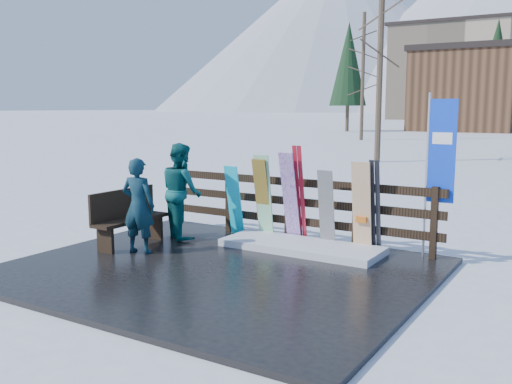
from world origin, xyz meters
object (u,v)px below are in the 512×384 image
Objects in this scene: rental_flag at (438,157)px; snowboard_3 at (290,198)px; snowboard_1 at (264,197)px; snowboard_2 at (262,199)px; bench at (128,216)px; person_back at (181,191)px; snowboard_4 at (326,209)px; snowboard_5 at (362,207)px; snowboard_0 at (234,200)px; person_front at (138,206)px.

snowboard_3 is at bearing -173.71° from rental_flag.
snowboard_2 is (-0.03, 0.00, -0.04)m from snowboard_1.
snowboard_1 is at bearing 42.87° from bench.
snowboard_2 is at bearing -119.80° from person_back.
snowboard_4 is 0.63m from snowboard_5.
snowboard_0 reaches higher than bench.
rental_flag is (3.02, 0.27, 0.87)m from snowboard_2.
rental_flag reaches higher than person_back.
snowboard_2 is 0.95× the size of person_front.
snowboard_4 is at bearing 28.63° from bench.
person_front is 1.22m from person_back.
snowboard_4 reaches higher than bench.
snowboard_3 is (1.18, 0.00, 0.15)m from snowboard_0.
person_back is (-0.09, 1.22, 0.09)m from person_front.
snowboard_3 is at bearing 180.00° from snowboard_5.
person_front is at bearing -122.30° from snowboard_1.
rental_flag reaches higher than snowboard_2.
snowboard_5 is at bearing -0.00° from snowboard_3.
snowboard_5 is (1.33, -0.00, -0.05)m from snowboard_3.
rental_flag is at bearing -136.03° from person_back.
snowboard_3 is at bearing 0.00° from snowboard_2.
snowboard_0 is 2.03m from person_front.
snowboard_3 is 1.33m from snowboard_5.
snowboard_5 is (0.63, -0.00, 0.09)m from snowboard_4.
bench is 1.01× the size of snowboard_2.
bench is 0.58× the size of rental_flag.
snowboard_0 is 0.85× the size of person_front.
person_back reaches higher than snowboard_2.
snowboard_0 is 0.76× the size of person_back.
snowboard_2 is at bearing -180.00° from snowboard_4.
snowboard_4 is at bearing -133.24° from person_back.
snowboard_3 is 0.63× the size of rental_flag.
snowboard_3 is at bearing 0.00° from snowboard_1.
person_back is (-3.18, -0.72, 0.12)m from snowboard_5.
snowboard_4 is at bearing 0.00° from snowboard_1.
bench is 2.40m from snowboard_2.
rental_flag is (3.63, 0.27, 0.95)m from snowboard_0.
person_front is at bearing -152.36° from rental_flag.
snowboard_1 is at bearing 0.00° from snowboard_2.
snowboard_3 is 0.94× the size of person_back.
person_back reaches higher than snowboard_0.
person_front is at bearing -147.93° from snowboard_5.
bench is at bearing 95.00° from person_back.
snowboard_1 is at bearing 180.00° from snowboard_3.
person_front is at bearing -141.81° from snowboard_4.
person_front is (0.54, -0.30, 0.27)m from bench.
person_back is at bearing -150.84° from snowboard_2.
person_front is at bearing -28.81° from bench.
bench is 0.96× the size of person_front.
snowboard_2 is 1.11× the size of snowboard_4.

